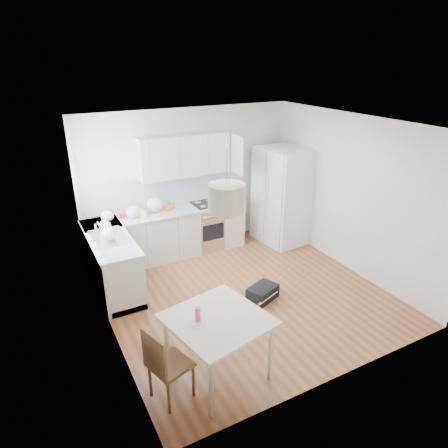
% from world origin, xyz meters
% --- Properties ---
extents(floor, '(4.20, 4.20, 0.00)m').
position_xyz_m(floor, '(0.00, 0.00, 0.00)').
color(floor, brown).
rests_on(floor, ground).
extents(ceiling, '(4.20, 4.20, 0.00)m').
position_xyz_m(ceiling, '(0.00, 0.00, 2.70)').
color(ceiling, white).
rests_on(ceiling, wall_back).
extents(wall_back, '(4.20, 0.00, 4.20)m').
position_xyz_m(wall_back, '(0.00, 2.10, 1.35)').
color(wall_back, beige).
rests_on(wall_back, floor).
extents(wall_left, '(0.00, 4.20, 4.20)m').
position_xyz_m(wall_left, '(-2.10, 0.00, 1.35)').
color(wall_left, beige).
rests_on(wall_left, floor).
extents(wall_right, '(0.00, 4.20, 4.20)m').
position_xyz_m(wall_right, '(2.10, 0.00, 1.35)').
color(wall_right, beige).
rests_on(wall_right, floor).
extents(window_glassblock, '(0.02, 1.00, 1.00)m').
position_xyz_m(window_glassblock, '(-2.09, 1.15, 1.75)').
color(window_glassblock, '#BFE0F9').
rests_on(window_glassblock, wall_left).
extents(cabinets_back, '(3.00, 0.60, 0.88)m').
position_xyz_m(cabinets_back, '(-0.60, 1.80, 0.44)').
color(cabinets_back, beige).
rests_on(cabinets_back, floor).
extents(cabinets_left, '(0.60, 1.80, 0.88)m').
position_xyz_m(cabinets_left, '(-1.80, 1.20, 0.44)').
color(cabinets_left, beige).
rests_on(cabinets_left, floor).
extents(counter_back, '(3.02, 0.64, 0.04)m').
position_xyz_m(counter_back, '(-0.60, 1.80, 0.90)').
color(counter_back, '#B4B6BA').
rests_on(counter_back, cabinets_back).
extents(counter_left, '(0.64, 1.82, 0.04)m').
position_xyz_m(counter_left, '(-1.80, 1.20, 0.90)').
color(counter_left, '#B4B6BA').
rests_on(counter_left, cabinets_left).
extents(backsplash_back, '(3.00, 0.01, 0.58)m').
position_xyz_m(backsplash_back, '(-0.60, 2.09, 1.21)').
color(backsplash_back, white).
rests_on(backsplash_back, wall_back).
extents(backsplash_left, '(0.01, 1.80, 0.58)m').
position_xyz_m(backsplash_left, '(-2.09, 1.20, 1.21)').
color(backsplash_left, white).
rests_on(backsplash_left, wall_left).
extents(upper_cabinets, '(1.70, 0.32, 0.75)m').
position_xyz_m(upper_cabinets, '(-0.15, 1.94, 1.88)').
color(upper_cabinets, beige).
rests_on(upper_cabinets, wall_back).
extents(range_oven, '(0.50, 0.61, 0.88)m').
position_xyz_m(range_oven, '(0.20, 1.80, 0.44)').
color(range_oven, silver).
rests_on(range_oven, floor).
extents(sink, '(0.50, 0.80, 0.16)m').
position_xyz_m(sink, '(-1.80, 1.15, 0.92)').
color(sink, silver).
rests_on(sink, counter_left).
extents(refrigerator, '(0.99, 1.04, 1.92)m').
position_xyz_m(refrigerator, '(1.71, 1.39, 0.96)').
color(refrigerator, white).
rests_on(refrigerator, floor).
extents(dining_table, '(1.23, 1.23, 0.82)m').
position_xyz_m(dining_table, '(-1.18, -1.39, 0.73)').
color(dining_table, beige).
rests_on(dining_table, floor).
extents(dining_chair, '(0.50, 0.50, 0.95)m').
position_xyz_m(dining_chair, '(-1.78, -1.44, 0.48)').
color(dining_chair, '#503318').
rests_on(dining_chair, floor).
extents(drink_bottle, '(0.08, 0.08, 0.21)m').
position_xyz_m(drink_bottle, '(-1.39, -1.33, 0.93)').
color(drink_bottle, '#F14365').
rests_on(drink_bottle, dining_table).
extents(gym_bag, '(0.56, 0.47, 0.22)m').
position_xyz_m(gym_bag, '(0.18, -0.28, 0.11)').
color(gym_bag, black).
rests_on(gym_bag, floor).
extents(pendant_lamp, '(0.43, 0.43, 0.31)m').
position_xyz_m(pendant_lamp, '(-0.98, -1.24, 2.18)').
color(pendant_lamp, beige).
rests_on(pendant_lamp, ceiling).
extents(grocery_bag_a, '(0.22, 0.19, 0.20)m').
position_xyz_m(grocery_bag_a, '(-1.67, 1.80, 1.02)').
color(grocery_bag_a, white).
rests_on(grocery_bag_a, counter_back).
extents(grocery_bag_b, '(0.24, 0.20, 0.22)m').
position_xyz_m(grocery_bag_b, '(-1.23, 1.76, 1.03)').
color(grocery_bag_b, white).
rests_on(grocery_bag_b, counter_back).
extents(grocery_bag_c, '(0.30, 0.26, 0.27)m').
position_xyz_m(grocery_bag_c, '(-0.80, 1.86, 1.06)').
color(grocery_bag_c, white).
rests_on(grocery_bag_c, counter_back).
extents(grocery_bag_d, '(0.19, 0.16, 0.17)m').
position_xyz_m(grocery_bag_d, '(-1.79, 1.45, 1.01)').
color(grocery_bag_d, white).
rests_on(grocery_bag_d, counter_back).
extents(grocery_bag_e, '(0.23, 0.19, 0.21)m').
position_xyz_m(grocery_bag_e, '(-1.81, 1.04, 1.02)').
color(grocery_bag_e, white).
rests_on(grocery_bag_e, counter_left).
extents(snack_orange, '(0.19, 0.15, 0.11)m').
position_xyz_m(snack_orange, '(-0.53, 1.83, 0.98)').
color(snack_orange, '#DD5013').
rests_on(snack_orange, counter_back).
extents(snack_yellow, '(0.17, 0.15, 0.10)m').
position_xyz_m(snack_yellow, '(-1.06, 1.75, 0.97)').
color(snack_yellow, yellow).
rests_on(snack_yellow, counter_back).
extents(snack_red, '(0.16, 0.11, 0.10)m').
position_xyz_m(snack_red, '(-1.37, 1.85, 0.97)').
color(snack_red, red).
rests_on(snack_red, counter_back).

